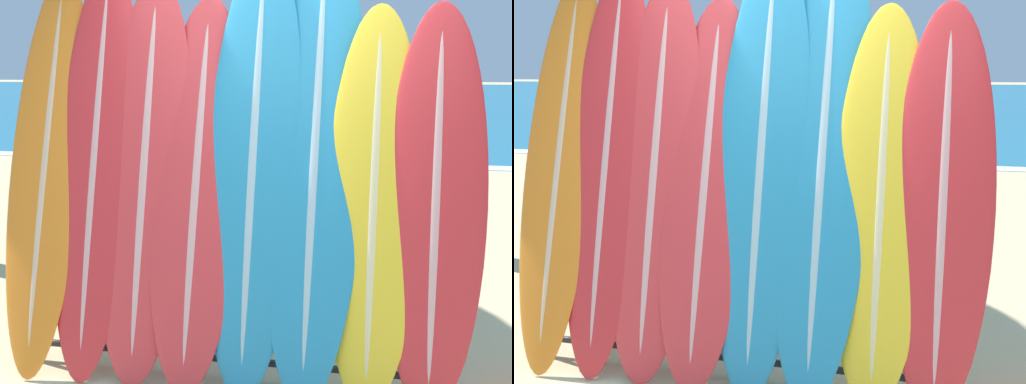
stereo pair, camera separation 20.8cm
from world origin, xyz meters
TOP-DOWN VIEW (x-y plane):
  - ocean_water at (0.00, 39.37)m, footprint 120.00×60.00m
  - surfboard_rack at (-0.38, 0.52)m, footprint 2.65×0.04m
  - surfboard_slot_0 at (-1.52, 0.56)m, footprint 0.49×0.79m
  - surfboard_slot_1 at (-1.20, 0.57)m, footprint 0.51×0.72m
  - surfboard_slot_2 at (-0.88, 0.55)m, footprint 0.57×0.67m
  - surfboard_slot_3 at (-0.55, 0.53)m, footprint 0.56×0.74m
  - surfboard_slot_4 at (-0.22, 0.56)m, footprint 0.55×0.74m
  - surfboard_slot_5 at (0.12, 0.58)m, footprint 0.57×0.82m
  - surfboard_slot_6 at (0.46, 0.52)m, footprint 0.53×0.54m
  - surfboard_slot_7 at (0.79, 0.52)m, footprint 0.54×0.50m
  - person_near_water at (-1.01, 7.76)m, footprint 0.30×0.30m
  - person_mid_beach at (-1.78, 6.88)m, footprint 0.26×0.21m

SIDE VIEW (x-z plane):
  - ocean_water at x=0.00m, z-range 0.00..0.01m
  - surfboard_rack at x=-0.38m, z-range 0.04..1.01m
  - person_mid_beach at x=-1.78m, z-range 0.07..1.63m
  - person_near_water at x=-1.01m, z-range 0.08..1.88m
  - surfboard_slot_6 at x=0.46m, z-range 0.00..2.19m
  - surfboard_slot_7 at x=0.79m, z-range 0.00..2.20m
  - surfboard_slot_3 at x=-0.55m, z-range 0.00..2.27m
  - surfboard_slot_2 at x=-0.88m, z-range 0.00..2.38m
  - surfboard_slot_0 at x=-1.52m, z-range 0.00..2.46m
  - surfboard_slot_1 at x=-1.20m, z-range 0.00..2.52m
  - surfboard_slot_4 at x=-0.22m, z-range 0.00..2.56m
  - surfboard_slot_5 at x=0.12m, z-range 0.00..2.62m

